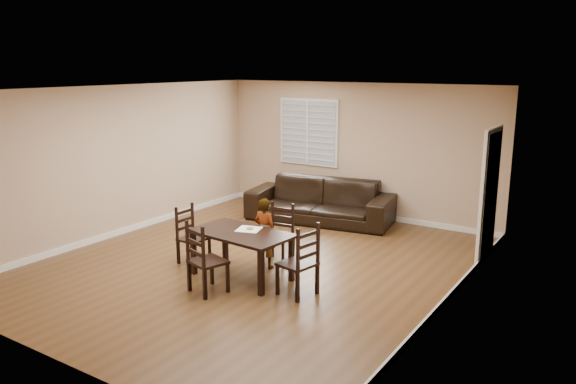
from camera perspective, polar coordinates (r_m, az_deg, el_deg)
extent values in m
plane|color=brown|center=(8.88, -3.44, -7.29)|extent=(7.00, 7.00, 0.00)
cube|color=tan|center=(11.47, 6.92, 4.24)|extent=(6.00, 0.04, 2.70)
cube|color=tan|center=(6.15, -23.37, -4.39)|extent=(6.00, 0.04, 2.70)
cube|color=tan|center=(10.55, -16.80, 3.02)|extent=(0.04, 7.00, 2.70)
cube|color=tan|center=(7.18, 16.07, -1.42)|extent=(0.04, 7.00, 2.70)
cube|color=white|center=(8.34, -3.69, 10.39)|extent=(6.00, 7.00, 0.04)
cube|color=white|center=(11.90, 2.07, 6.10)|extent=(1.40, 0.08, 1.40)
cube|color=white|center=(9.34, 19.78, -0.47)|extent=(0.06, 0.94, 2.05)
cylinder|color=#332114|center=(9.08, 19.12, -1.28)|extent=(0.06, 0.06, 0.02)
cube|color=white|center=(11.72, 6.71, -2.06)|extent=(6.00, 0.03, 0.10)
cube|color=white|center=(10.83, -16.30, -3.78)|extent=(0.03, 7.00, 0.10)
cube|color=white|center=(7.60, 15.34, -10.94)|extent=(0.03, 7.00, 0.10)
cube|color=black|center=(8.15, -4.77, -4.21)|extent=(1.54, 0.95, 0.04)
cube|color=black|center=(8.48, -9.57, -6.12)|extent=(0.08, 0.08, 0.65)
cube|color=black|center=(7.61, -2.75, -8.20)|extent=(0.08, 0.08, 0.65)
cube|color=black|center=(8.92, -6.40, -5.05)|extent=(0.08, 0.08, 0.65)
cube|color=black|center=(8.10, 0.36, -6.85)|extent=(0.08, 0.08, 0.65)
cube|color=black|center=(8.83, -1.08, -4.65)|extent=(0.46, 0.43, 0.04)
cube|color=black|center=(8.96, -0.56, -3.95)|extent=(0.42, 0.08, 0.93)
cube|color=black|center=(8.84, -2.62, -6.07)|extent=(0.04, 0.04, 0.38)
cube|color=black|center=(8.68, -0.52, -6.43)|extent=(0.04, 0.04, 0.38)
cube|color=black|center=(9.12, -1.60, -5.46)|extent=(0.04, 0.04, 0.38)
cube|color=black|center=(8.96, 0.46, -5.79)|extent=(0.04, 0.04, 0.38)
cube|color=black|center=(7.77, -8.13, -7.01)|extent=(0.56, 0.53, 0.04)
cube|color=black|center=(7.65, -9.36, -6.81)|extent=(0.45, 0.17, 1.01)
cube|color=black|center=(7.79, -6.14, -8.69)|extent=(0.05, 0.05, 0.41)
cube|color=black|center=(8.10, -7.75, -7.88)|extent=(0.05, 0.05, 0.41)
cube|color=black|center=(7.60, -8.42, -9.31)|extent=(0.05, 0.05, 0.41)
cube|color=black|center=(7.92, -9.97, -8.45)|extent=(0.05, 0.05, 0.41)
cube|color=black|center=(8.92, -9.57, -4.69)|extent=(0.39, 0.41, 0.04)
cube|color=black|center=(9.02, -10.39, -4.11)|extent=(0.04, 0.41, 0.91)
cube|color=black|center=(8.76, -9.51, -6.45)|extent=(0.04, 0.04, 0.37)
cube|color=black|center=(9.01, -7.97, -5.84)|extent=(0.04, 0.04, 0.37)
cube|color=black|center=(8.97, -11.07, -6.03)|extent=(0.04, 0.04, 0.37)
cube|color=black|center=(9.22, -9.52, -5.46)|extent=(0.04, 0.04, 0.37)
cube|color=black|center=(7.61, 0.96, -7.31)|extent=(0.50, 0.53, 0.04)
cube|color=black|center=(7.46, 2.05, -7.15)|extent=(0.12, 0.46, 1.01)
cube|color=black|center=(7.94, 0.95, -8.18)|extent=(0.05, 0.05, 0.42)
cube|color=black|center=(7.67, -1.07, -8.95)|extent=(0.05, 0.05, 0.42)
cube|color=black|center=(7.71, 2.96, -8.85)|extent=(0.05, 0.05, 0.42)
cube|color=black|center=(7.44, 0.95, -9.68)|extent=(0.05, 0.05, 0.42)
imported|color=gray|center=(8.57, -2.33, -4.18)|extent=(0.42, 0.29, 1.09)
cube|color=silver|center=(8.26, -3.99, -3.79)|extent=(0.42, 0.42, 0.00)
torus|color=#BB8143|center=(8.24, -3.90, -3.69)|extent=(0.10, 0.10, 0.03)
torus|color=white|center=(8.24, -3.90, -3.62)|extent=(0.09, 0.09, 0.02)
imported|color=black|center=(11.11, 3.25, -0.88)|extent=(2.99, 1.57, 0.83)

